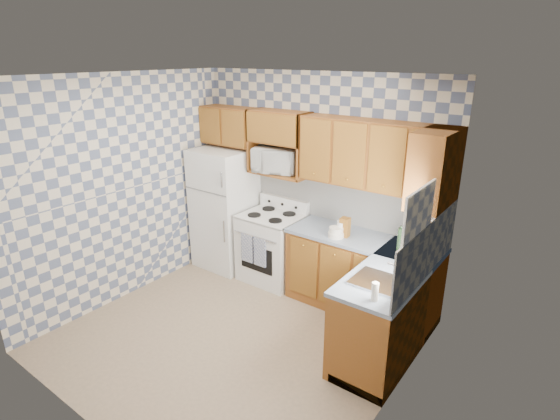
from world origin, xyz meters
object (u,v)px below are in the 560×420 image
(refrigerator, at_px, (225,209))
(microwave, at_px, (277,160))
(electric_kettle, at_px, (343,228))
(stove_body, at_px, (272,248))

(refrigerator, relative_size, microwave, 2.95)
(refrigerator, xyz_separation_m, electric_kettle, (1.87, -0.03, 0.17))
(microwave, height_order, electric_kettle, microwave)
(stove_body, xyz_separation_m, electric_kettle, (1.06, -0.06, 0.56))
(refrigerator, bearing_deg, microwave, 14.89)
(refrigerator, relative_size, electric_kettle, 9.84)
(electric_kettle, bearing_deg, refrigerator, 179.05)
(stove_body, relative_size, electric_kettle, 5.27)
(electric_kettle, bearing_deg, microwave, 168.26)
(electric_kettle, bearing_deg, stove_body, 176.98)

